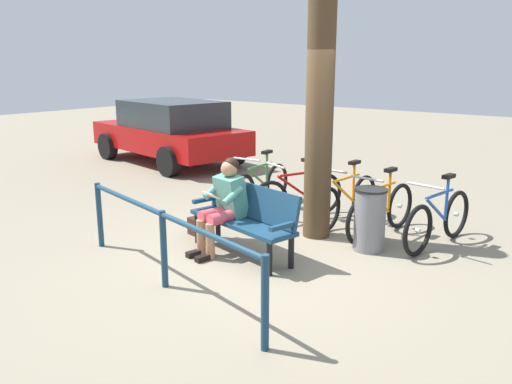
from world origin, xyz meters
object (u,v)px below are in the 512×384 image
bicycle_red (298,196)px  parked_car (170,130)px  person_reading (224,201)px  bicycle_green (261,187)px  litter_bin (370,219)px  bench (246,215)px  handbag (197,227)px  tree_trunk (319,117)px  bicycle_blue (438,220)px  bicycle_orange (381,211)px  bicycle_silver (346,201)px

bicycle_red → parked_car: 5.36m
person_reading → bicycle_green: size_ratio=0.72×
litter_bin → bench: bearing=42.6°
bench → bicycle_green: bicycle_green is taller
litter_bin → handbag: bearing=24.0°
tree_trunk → bicycle_blue: (-1.47, -0.60, -1.28)m
handbag → bicycle_blue: (-2.77, -1.62, 0.24)m
litter_bin → bicycle_orange: 0.62m
bench → bicycle_orange: (-1.04, -1.67, -0.15)m
handbag → tree_trunk: tree_trunk is taller
bicycle_orange → bicycle_blue: bearing=101.2°
bench → litter_bin: bench is taller
bicycle_green → parked_car: parked_car is taller
person_reading → tree_trunk: bearing=-103.5°
person_reading → litter_bin: 1.86m
bicycle_silver → parked_car: parked_car is taller
bench → litter_bin: size_ratio=2.06×
bicycle_blue → parked_car: (7.08, -1.88, 0.41)m
litter_bin → bicycle_red: bicycle_red is taller
bicycle_green → person_reading: bearing=20.4°
person_reading → bicycle_blue: 2.79m
handbag → parked_car: parked_car is taller
bench → handbag: bench is taller
bench → bicycle_orange: bearing=-110.3°
bench → parked_car: (5.28, -3.62, 0.27)m
bicycle_orange → person_reading: bearing=-30.2°
person_reading → bicycle_orange: (-1.30, -1.78, -0.31)m
bicycle_red → bench: bearing=32.5°
bicycle_silver → bicycle_blue: bearing=89.1°
tree_trunk → bicycle_red: 1.52m
bicycle_red → litter_bin: bearing=90.4°
bicycle_orange → bicycle_green: size_ratio=1.00×
litter_bin → parked_car: bearing=-21.7°
bicycle_silver → parked_car: bearing=-103.9°
bicycle_green → parked_car: size_ratio=0.38×
bicycle_red → bicycle_silver: bearing=128.0°
handbag → parked_car: bearing=-39.1°
person_reading → bicycle_orange: bearing=-114.4°
bicycle_orange → bicycle_green: bearing=-87.0°
tree_trunk → bicycle_silver: size_ratio=1.95×
litter_bin → bicycle_red: 1.58m
tree_trunk → bench: bearing=73.8°
bicycle_red → bicycle_green: same height
litter_bin → bicycle_red: (1.47, -0.57, -0.05)m
bicycle_blue → tree_trunk: bearing=-59.6°
bench → parked_car: 6.40m
parked_car → bicycle_green: bearing=165.6°
bicycle_green → bicycle_red: bearing=75.8°
tree_trunk → bicycle_orange: 1.56m
tree_trunk → bicycle_silver: tree_trunk is taller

